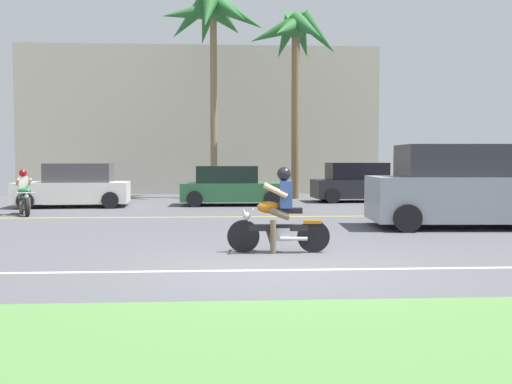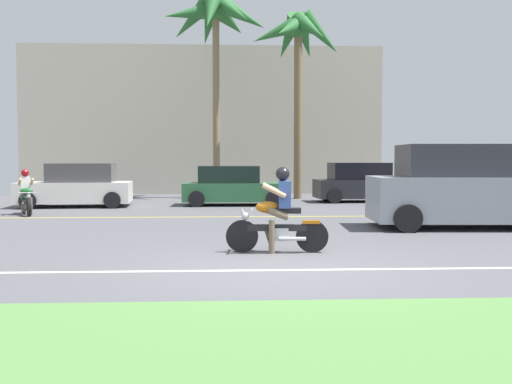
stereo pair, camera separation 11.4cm
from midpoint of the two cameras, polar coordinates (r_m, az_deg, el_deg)
The scene contains 13 objects.
ground at distance 11.75m, azimuth 0.58°, elevation -4.90°, with size 56.00×30.00×0.04m, color #545459.
grass_median at distance 4.85m, azimuth 6.57°, elevation -16.21°, with size 56.00×3.80×0.06m, color #548442.
lane_line_near at distance 8.66m, azimuth 2.02°, elevation -7.67°, with size 50.40×0.12×0.01m, color silver.
lane_line_far at distance 16.56m, azimuth -0.57°, elevation -2.44°, with size 50.40×0.12×0.01m, color yellow.
motorcyclist at distance 10.21m, azimuth 1.99°, elevation -2.41°, with size 1.81×0.59×1.51m.
suv_nearby at distance 14.77m, azimuth 19.64°, elevation 0.41°, with size 4.66×2.32×1.99m.
parked_car_0 at distance 20.97m, azimuth -17.53°, elevation 0.52°, with size 3.89×2.23×1.50m.
parked_car_1 at distance 20.78m, azimuth -2.58°, elevation 0.53°, with size 3.73×1.90×1.41m.
parked_car_2 at distance 22.83m, azimuth 10.11°, elevation 0.83°, with size 3.88×1.96×1.51m.
palm_tree_0 at distance 25.47m, azimuth -4.41°, elevation 16.52°, with size 4.62×4.40×8.83m.
palm_tree_1 at distance 24.74m, azimuth 3.79°, elevation 14.63°, with size 4.03×3.94×7.83m.
motorcyclist_distant at distance 18.43m, azimuth -22.02°, elevation -0.33°, with size 0.82×1.48×1.35m.
building_far at distance 29.68m, azimuth -5.52°, elevation 6.83°, with size 17.17×4.00×7.02m, color beige.
Camera 1 is at (-0.85, -8.60, 1.64)m, focal length 40.68 mm.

